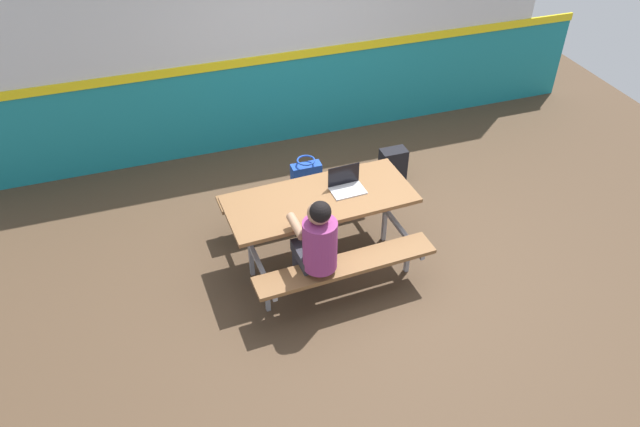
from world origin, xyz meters
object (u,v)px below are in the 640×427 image
at_px(tote_bag_bright, 306,177).
at_px(picnic_table_main, 320,212).
at_px(backpack_dark, 392,166).
at_px(laptop_silver, 346,185).
at_px(student_nearer, 317,243).

bearing_deg(tote_bag_bright, picnic_table_main, -100.85).
height_order(picnic_table_main, backpack_dark, picnic_table_main).
bearing_deg(tote_bag_bright, laptop_silver, -86.30).
distance_m(student_nearer, laptop_silver, 0.80).
xyz_separation_m(picnic_table_main, tote_bag_bright, (0.21, 1.11, -0.38)).
bearing_deg(backpack_dark, student_nearer, -133.24).
distance_m(laptop_silver, tote_bag_bright, 1.22).
height_order(picnic_table_main, tote_bag_bright, picnic_table_main).
xyz_separation_m(picnic_table_main, student_nearer, (-0.22, -0.57, 0.13)).
xyz_separation_m(laptop_silver, backpack_dark, (0.93, 0.91, -0.57)).
distance_m(picnic_table_main, laptop_silver, 0.36).
bearing_deg(laptop_silver, picnic_table_main, -169.86).
distance_m(student_nearer, tote_bag_bright, 1.81).
relative_size(laptop_silver, backpack_dark, 0.75).
bearing_deg(picnic_table_main, tote_bag_bright, 79.15).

